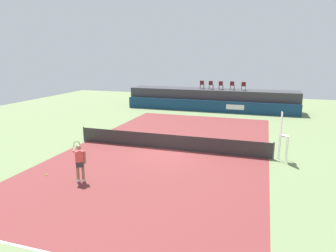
# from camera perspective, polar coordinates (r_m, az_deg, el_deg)

# --- Properties ---
(ground_plane) EXTENTS (48.00, 48.00, 0.00)m
(ground_plane) POSITION_cam_1_polar(r_m,az_deg,el_deg) (21.95, 2.65, -2.11)
(ground_plane) COLOR #6B7F51
(court_inner) EXTENTS (12.00, 22.00, 0.00)m
(court_inner) POSITION_cam_1_polar(r_m,az_deg,el_deg) (19.19, 0.29, -4.36)
(court_inner) COLOR maroon
(court_inner) RESTS_ON ground
(sponsor_wall) EXTENTS (18.00, 0.22, 1.20)m
(sponsor_wall) POSITION_cam_1_polar(r_m,az_deg,el_deg) (31.85, 7.65, 3.72)
(sponsor_wall) COLOR navy
(sponsor_wall) RESTS_ON ground
(spectator_platform) EXTENTS (18.00, 2.80, 2.20)m
(spectator_platform) POSITION_cam_1_polar(r_m,az_deg,el_deg) (33.53, 8.22, 5.04)
(spectator_platform) COLOR #38383D
(spectator_platform) RESTS_ON ground
(spectator_chair_far_left) EXTENTS (0.47, 0.47, 0.89)m
(spectator_chair_far_left) POSITION_cam_1_polar(r_m,az_deg,el_deg) (33.57, 6.44, 7.84)
(spectator_chair_far_left) COLOR #561919
(spectator_chair_far_left) RESTS_ON spectator_platform
(spectator_chair_left) EXTENTS (0.47, 0.47, 0.89)m
(spectator_chair_left) POSITION_cam_1_polar(r_m,az_deg,el_deg) (33.26, 8.11, 7.74)
(spectator_chair_left) COLOR #561919
(spectator_chair_left) RESTS_ON spectator_platform
(spectator_chair_center) EXTENTS (0.45, 0.45, 0.89)m
(spectator_chair_center) POSITION_cam_1_polar(r_m,az_deg,el_deg) (33.00, 9.95, 7.63)
(spectator_chair_center) COLOR #561919
(spectator_chair_center) RESTS_ON spectator_platform
(spectator_chair_right) EXTENTS (0.48, 0.48, 0.89)m
(spectator_chair_right) POSITION_cam_1_polar(r_m,az_deg,el_deg) (33.06, 12.03, 7.55)
(spectator_chair_right) COLOR #561919
(spectator_chair_right) RESTS_ON spectator_platform
(spectator_chair_far_right) EXTENTS (0.46, 0.46, 0.89)m
(spectator_chair_far_right) POSITION_cam_1_polar(r_m,az_deg,el_deg) (32.69, 14.06, 7.39)
(spectator_chair_far_right) COLOR #561919
(spectator_chair_far_right) RESTS_ON spectator_platform
(umpire_chair) EXTENTS (0.49, 0.49, 2.76)m
(umpire_chair) POSITION_cam_1_polar(r_m,az_deg,el_deg) (17.97, 20.75, -1.21)
(umpire_chair) COLOR white
(umpire_chair) RESTS_ON ground
(tennis_net) EXTENTS (12.40, 0.02, 0.95)m
(tennis_net) POSITION_cam_1_polar(r_m,az_deg,el_deg) (19.05, 0.29, -3.01)
(tennis_net) COLOR #2D2D2D
(tennis_net) RESTS_ON ground
(net_post_near) EXTENTS (0.10, 0.10, 1.00)m
(net_post_near) POSITION_cam_1_polar(r_m,az_deg,el_deg) (21.66, -15.56, -1.43)
(net_post_near) COLOR #4C4C51
(net_post_near) RESTS_ON ground
(net_post_far) EXTENTS (0.10, 0.10, 1.00)m
(net_post_far) POSITION_cam_1_polar(r_m,az_deg,el_deg) (18.24, 19.26, -4.43)
(net_post_far) COLOR #4C4C51
(net_post_far) RESTS_ON ground
(tennis_player) EXTENTS (1.05, 1.05, 1.77)m
(tennis_player) POSITION_cam_1_polar(r_m,az_deg,el_deg) (14.77, -16.29, -6.46)
(tennis_player) COLOR white
(tennis_player) RESTS_ON court_inner
(tennis_ball) EXTENTS (0.07, 0.07, 0.07)m
(tennis_ball) POSITION_cam_1_polar(r_m,az_deg,el_deg) (16.25, -21.91, -8.55)
(tennis_ball) COLOR #D8EA33
(tennis_ball) RESTS_ON court_inner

